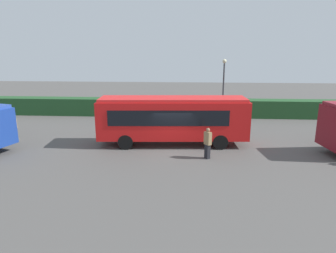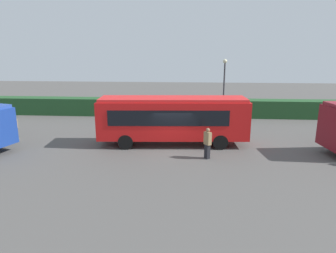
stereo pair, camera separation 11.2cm
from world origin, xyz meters
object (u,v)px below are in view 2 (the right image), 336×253
(bus_red, at_px, (173,118))
(person_center, at_px, (207,143))
(person_left, at_px, (15,127))
(traffic_cone, at_px, (1,118))
(lamppost, at_px, (224,83))

(bus_red, distance_m, person_center, 3.61)
(person_left, xyz_separation_m, traffic_cone, (-4.68, 5.61, -0.61))
(person_center, bearing_deg, lamppost, 41.52)
(person_center, height_order, lamppost, lamppost)
(bus_red, distance_m, traffic_cone, 17.62)
(bus_red, xyz_separation_m, lamppost, (4.18, 7.29, 1.63))
(bus_red, height_order, lamppost, lamppost)
(person_left, bearing_deg, lamppost, -157.10)
(person_center, distance_m, lamppost, 10.47)
(bus_red, bearing_deg, traffic_cone, 155.67)
(person_left, distance_m, traffic_cone, 7.33)
(person_left, xyz_separation_m, lamppost, (15.93, 6.74, 2.62))
(lamppost, bearing_deg, person_left, -157.07)
(person_left, bearing_deg, bus_red, 177.25)
(person_center, bearing_deg, traffic_cone, 117.09)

